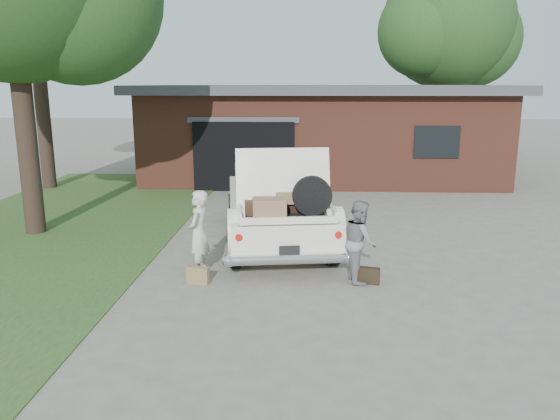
{
  "coord_description": "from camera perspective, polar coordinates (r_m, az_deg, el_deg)",
  "views": [
    {
      "loc": [
        0.46,
        -9.11,
        3.36
      ],
      "look_at": [
        0.0,
        0.6,
        1.1
      ],
      "focal_mm": 35.0,
      "sensor_mm": 36.0,
      "label": 1
    }
  ],
  "objects": [
    {
      "name": "woman_right",
      "position": [
        9.5,
        8.32,
        -3.23
      ],
      "size": [
        0.65,
        0.78,
        1.43
      ],
      "primitive_type": "imported",
      "rotation": [
        0.0,
        0.0,
        1.75
      ],
      "color": "gray",
      "rests_on": "ground"
    },
    {
      "name": "suitcase_left",
      "position": [
        9.53,
        -8.55,
        -6.76
      ],
      "size": [
        0.41,
        0.21,
        0.3
      ],
      "primitive_type": "cube",
      "rotation": [
        0.0,
        0.0,
        -0.24
      ],
      "color": "olive",
      "rests_on": "ground"
    },
    {
      "name": "tree_right",
      "position": [
        27.55,
        17.27,
        17.67
      ],
      "size": [
        6.86,
        5.97,
        9.08
      ],
      "color": "#38281E",
      "rests_on": "ground"
    },
    {
      "name": "grass_strip",
      "position": [
        13.91,
        -22.77,
        -1.89
      ],
      "size": [
        6.0,
        16.0,
        0.02
      ],
      "primitive_type": "cube",
      "color": "#2D4C1E",
      "rests_on": "ground"
    },
    {
      "name": "suitcase_right",
      "position": [
        9.54,
        9.24,
        -6.78
      ],
      "size": [
        0.39,
        0.2,
        0.29
      ],
      "primitive_type": "cube",
      "rotation": [
        0.0,
        0.0,
        -0.23
      ],
      "color": "black",
      "rests_on": "ground"
    },
    {
      "name": "woman_left",
      "position": [
        9.76,
        -8.53,
        -2.44
      ],
      "size": [
        0.44,
        0.61,
        1.54
      ],
      "primitive_type": "imported",
      "rotation": [
        0.0,
        0.0,
        -1.7
      ],
      "color": "beige",
      "rests_on": "ground"
    },
    {
      "name": "ground",
      "position": [
        9.72,
        -0.17,
        -7.13
      ],
      "size": [
        90.0,
        90.0,
        0.0
      ],
      "primitive_type": "plane",
      "color": "gray",
      "rests_on": "ground"
    },
    {
      "name": "house",
      "position": [
        20.66,
        4.2,
        8.36
      ],
      "size": [
        12.8,
        7.8,
        3.3
      ],
      "color": "brown",
      "rests_on": "ground"
    },
    {
      "name": "sedan",
      "position": [
        11.81,
        -0.4,
        0.52
      ],
      "size": [
        2.79,
        5.6,
        2.19
      ],
      "rotation": [
        0.0,
        0.0,
        0.14
      ],
      "color": "white",
      "rests_on": "ground"
    }
  ]
}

